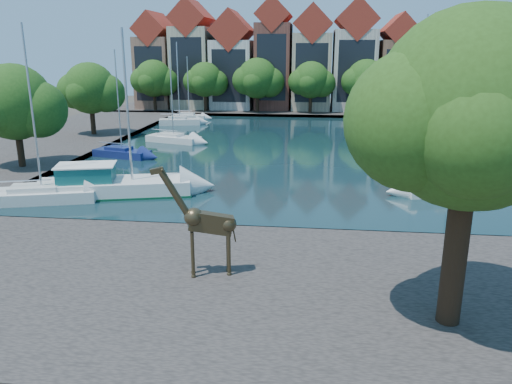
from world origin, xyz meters
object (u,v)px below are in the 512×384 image
plane_tree (475,118)px  sailboat_right_a (449,184)px  motorsailer (109,183)px  sailboat_left_a (42,192)px  giraffe_statue (205,222)px

plane_tree → sailboat_right_a: (4.38, 18.25, -6.95)m
motorsailer → sailboat_right_a: size_ratio=0.90×
plane_tree → sailboat_right_a: 20.01m
plane_tree → motorsailer: 25.06m
sailboat_left_a → sailboat_right_a: bearing=10.4°
giraffe_statue → sailboat_right_a: sailboat_right_a is taller
sailboat_right_a → motorsailer: bearing=-172.4°
giraffe_statue → sailboat_right_a: (13.77, 15.50, -2.12)m
sailboat_left_a → giraffe_statue: bearing=-38.5°
plane_tree → motorsailer: (-18.78, 15.16, -6.75)m
motorsailer → sailboat_right_a: sailboat_right_a is taller
motorsailer → giraffe_statue: bearing=-52.9°
giraffe_statue → sailboat_left_a: bearing=141.5°
giraffe_statue → sailboat_left_a: sailboat_left_a is taller
giraffe_statue → motorsailer: (-9.39, 12.41, -1.92)m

